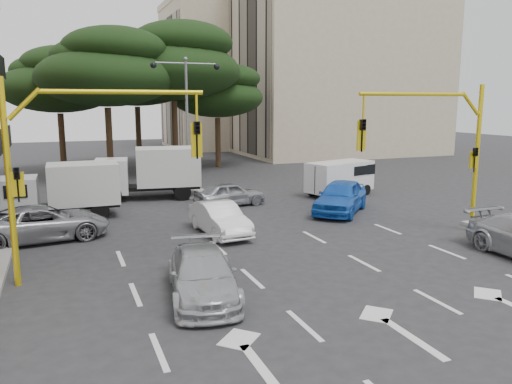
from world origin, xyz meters
The scene contains 20 objects.
ground centered at (0.00, 0.00, 0.00)m, with size 120.00×120.00×0.00m, color #28282B.
median_strip centered at (0.00, 16.00, 0.07)m, with size 1.40×6.00×0.15m, color gray.
apartment_beige_near centered at (19.95, 32.00, 9.35)m, with size 20.20×12.15×18.70m.
apartment_beige_far centered at (12.95, 44.00, 8.35)m, with size 16.20×12.15×16.70m.
pine_left_near centered at (-3.94, 21.96, 7.60)m, with size 9.15×9.15×10.23m.
pine_center centered at (1.06, 23.96, 8.30)m, with size 9.98×9.98×11.16m.
pine_left_far centered at (-6.94, 25.96, 6.91)m, with size 8.32×8.32×9.30m.
pine_right centered at (5.06, 25.96, 6.22)m, with size 7.49×7.49×8.37m.
pine_back centered at (-0.94, 28.96, 7.60)m, with size 9.15×9.15×10.23m.
signal_mast_right centered at (6.80, 1.99, 3.88)m, with size 5.79×0.37×6.00m.
signal_mast_left centered at (-6.80, 1.99, 3.88)m, with size 5.79×0.37×6.00m.
street_lamp_center centered at (0.00, 16.00, 5.43)m, with size 4.16×0.36×7.77m.
car_white_hatch centered at (-1.35, 5.36, 0.65)m, with size 1.37×3.92×1.29m, color white.
car_blue_compact centered at (5.32, 7.04, 0.80)m, with size 1.88×4.67×1.59m, color blue.
car_silver_wagon centered at (-3.77, -0.82, 0.63)m, with size 1.78×4.37×1.27m, color #AAAFB3.
car_silver_cross_a centered at (-8.00, 7.00, 0.69)m, with size 2.28×4.95×1.37m, color #93959B.
car_silver_cross_b centered at (0.84, 10.58, 0.63)m, with size 1.49×3.70×1.26m, color #9B9EA3.
van_white centered at (7.63, 11.00, 1.00)m, with size 1.81×4.01×2.00m, color white, non-canonical shape.
box_truck_a centered at (-7.22, 10.66, 1.27)m, with size 2.16×5.15×2.54m, color silver, non-canonical shape.
box_truck_b centered at (-2.66, 14.19, 1.41)m, with size 2.41×5.73×2.82m, color silver, non-canonical shape.
Camera 1 is at (-7.20, -13.53, 5.30)m, focal length 35.00 mm.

